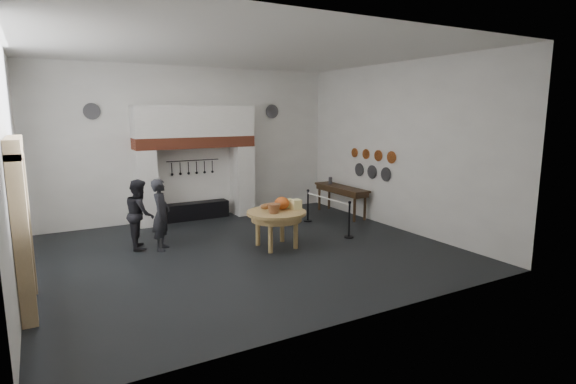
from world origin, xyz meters
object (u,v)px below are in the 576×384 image
work_table (276,213)px  side_table (341,187)px  iron_range (197,210)px  visitor_far (140,214)px  visitor_near (161,215)px  barrier_post_far (308,206)px  barrier_post_near (349,221)px

work_table → side_table: 3.92m
iron_range → side_table: size_ratio=0.86×
side_table → visitor_far: bearing=-175.6°
visitor_near → side_table: 5.84m
visitor_near → barrier_post_far: visitor_near is taller
barrier_post_far → visitor_far: bearing=-177.0°
barrier_post_near → barrier_post_far: bearing=90.0°
work_table → barrier_post_far: barrier_post_far is taller
iron_range → barrier_post_far: (2.74, -1.94, 0.20)m
barrier_post_near → barrier_post_far: 2.00m
iron_range → barrier_post_far: barrier_post_far is taller
work_table → barrier_post_far: 2.72m
iron_range → barrier_post_far: bearing=-35.2°
iron_range → visitor_far: 3.07m
iron_range → barrier_post_far: size_ratio=2.11×
visitor_near → barrier_post_far: 4.48m
iron_range → visitor_near: 3.14m
visitor_far → side_table: (6.18, 0.48, 0.05)m
iron_range → work_table: work_table is taller
barrier_post_far → side_table: bearing=9.4°
work_table → side_table: side_table is taller
visitor_near → barrier_post_near: (4.42, -1.35, -0.39)m
work_table → barrier_post_near: bearing=-5.5°
iron_range → barrier_post_near: size_ratio=2.11×
side_table → barrier_post_near: 2.64m
work_table → visitor_far: size_ratio=0.86×
work_table → visitor_near: visitor_near is taller
visitor_far → side_table: 6.19m
iron_range → work_table: (0.75, -3.74, 0.59)m
iron_range → barrier_post_near: barrier_post_near is taller
side_table → iron_range: bearing=157.3°
visitor_far → barrier_post_far: visitor_far is taller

